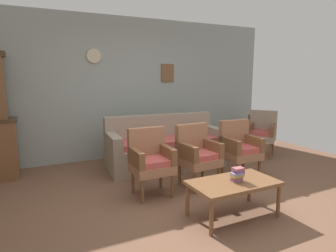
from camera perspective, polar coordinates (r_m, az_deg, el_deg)
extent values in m
plane|color=brown|center=(3.78, 5.21, -15.25)|extent=(7.68, 7.68, 0.00)
cube|color=#939E99|center=(5.84, -8.30, 7.26)|extent=(6.40, 0.06, 2.70)
cube|color=brown|center=(6.13, -0.08, 10.28)|extent=(0.28, 0.02, 0.36)
cylinder|color=beige|center=(5.63, -14.25, 13.08)|extent=(0.26, 0.03, 0.26)
cube|color=gray|center=(5.18, -0.33, -5.75)|extent=(2.08, 0.94, 0.42)
cube|color=gray|center=(5.37, -1.62, -0.27)|extent=(2.03, 0.30, 0.48)
cube|color=gray|center=(5.51, 8.69, -1.39)|extent=(0.22, 0.81, 0.24)
cube|color=gray|center=(4.84, -10.64, -3.01)|extent=(0.22, 0.81, 0.24)
cube|color=#B74C47|center=(5.33, 5.77, -2.48)|extent=(0.57, 0.60, 0.10)
cube|color=#B74C47|center=(5.08, -0.17, -3.03)|extent=(0.57, 0.60, 0.10)
cube|color=#B74C47|center=(4.90, -6.65, -3.60)|extent=(0.57, 0.60, 0.10)
cube|color=#9E6B4C|center=(3.95, -3.13, -8.20)|extent=(0.53, 0.49, 0.12)
cube|color=#B74C47|center=(3.90, -3.03, -7.03)|extent=(0.45, 0.42, 0.10)
cube|color=#9E6B4C|center=(4.05, -4.23, -3.49)|extent=(0.52, 0.11, 0.46)
cube|color=brown|center=(3.98, -0.21, -5.47)|extent=(0.09, 0.48, 0.22)
cube|color=brown|center=(3.83, -6.23, -6.18)|extent=(0.09, 0.48, 0.22)
cylinder|color=brown|center=(3.94, 0.85, -11.63)|extent=(0.04, 0.04, 0.32)
cylinder|color=brown|center=(3.79, -5.02, -12.57)|extent=(0.04, 0.04, 0.32)
cylinder|color=brown|center=(4.26, -1.41, -9.94)|extent=(0.04, 0.04, 0.32)
cylinder|color=brown|center=(4.12, -6.86, -10.70)|extent=(0.04, 0.04, 0.32)
cube|color=#9E6B4C|center=(4.27, 6.08, -6.85)|extent=(0.55, 0.52, 0.12)
cube|color=#B74C47|center=(4.23, 6.26, -5.75)|extent=(0.47, 0.44, 0.10)
cube|color=#9E6B4C|center=(4.35, 4.58, -2.56)|extent=(0.53, 0.14, 0.46)
cube|color=brown|center=(4.36, 8.45, -4.25)|extent=(0.12, 0.48, 0.22)
cube|color=brown|center=(4.10, 3.64, -5.05)|extent=(0.12, 0.48, 0.22)
cylinder|color=brown|center=(4.32, 9.82, -9.80)|extent=(0.04, 0.04, 0.32)
cylinder|color=brown|center=(4.08, 5.23, -10.92)|extent=(0.04, 0.04, 0.32)
cylinder|color=brown|center=(4.60, 6.73, -8.50)|extent=(0.04, 0.04, 0.32)
cylinder|color=brown|center=(4.37, 2.28, -9.43)|extent=(0.04, 0.04, 0.32)
cube|color=#9E6B4C|center=(4.73, 14.00, -5.43)|extent=(0.54, 0.50, 0.12)
cube|color=#B74C47|center=(4.69, 14.20, -4.43)|extent=(0.46, 0.42, 0.10)
cube|color=#9E6B4C|center=(4.82, 12.68, -1.56)|extent=(0.52, 0.12, 0.46)
cube|color=brown|center=(4.83, 16.14, -3.14)|extent=(0.10, 0.48, 0.22)
cube|color=brown|center=(4.56, 11.91, -3.72)|extent=(0.10, 0.48, 0.22)
cylinder|color=brown|center=(4.79, 17.31, -8.16)|extent=(0.04, 0.04, 0.32)
cylinder|color=brown|center=(4.53, 13.27, -9.01)|extent=(0.04, 0.04, 0.32)
cylinder|color=brown|center=(5.06, 14.44, -7.04)|extent=(0.04, 0.04, 0.32)
cylinder|color=brown|center=(4.82, 10.50, -7.75)|extent=(0.04, 0.04, 0.32)
cube|color=gray|center=(6.13, 17.66, -2.13)|extent=(0.70, 0.71, 0.12)
cube|color=#B74C47|center=(6.10, 17.68, -1.34)|extent=(0.59, 0.60, 0.10)
cube|color=gray|center=(6.28, 18.06, 0.81)|extent=(0.40, 0.47, 0.46)
cube|color=brown|center=(6.08, 19.79, -0.72)|extent=(0.43, 0.36, 0.22)
cube|color=brown|center=(6.14, 15.71, -0.41)|extent=(0.43, 0.36, 0.22)
cylinder|color=brown|center=(5.97, 19.29, -4.70)|extent=(0.04, 0.04, 0.32)
cylinder|color=brown|center=(6.03, 15.31, -4.36)|extent=(0.04, 0.04, 0.32)
cylinder|color=brown|center=(6.34, 19.69, -3.90)|extent=(0.04, 0.04, 0.32)
cylinder|color=brown|center=(6.40, 15.94, -3.58)|extent=(0.04, 0.04, 0.32)
cube|color=brown|center=(3.45, 12.63, -10.78)|extent=(1.00, 0.56, 0.04)
cylinder|color=brown|center=(3.47, 3.80, -14.19)|extent=(0.04, 0.04, 0.38)
cylinder|color=brown|center=(3.98, 15.57, -11.32)|extent=(0.04, 0.04, 0.38)
cylinder|color=brown|center=(3.11, 8.45, -17.31)|extent=(0.04, 0.04, 0.38)
cylinder|color=brown|center=(3.67, 20.70, -13.48)|extent=(0.04, 0.04, 0.38)
cube|color=#8B5998|center=(3.46, 13.17, -10.17)|extent=(0.12, 0.09, 0.03)
cube|color=#9B574A|center=(3.44, 13.26, -9.80)|extent=(0.11, 0.08, 0.02)
cube|color=#A79747|center=(3.43, 13.25, -9.43)|extent=(0.14, 0.09, 0.02)
cube|color=#938BA8|center=(3.42, 13.38, -9.01)|extent=(0.15, 0.07, 0.03)
cube|color=#6752AF|center=(3.42, 13.47, -8.49)|extent=(0.11, 0.10, 0.03)
cube|color=#A25058|center=(3.40, 13.49, -8.11)|extent=(0.13, 0.09, 0.03)
cylinder|color=brown|center=(6.99, 16.04, -0.78)|extent=(0.21, 0.21, 0.72)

